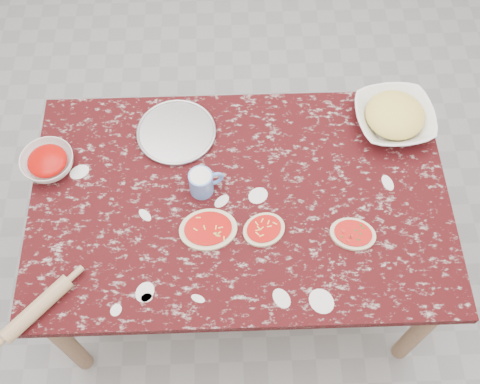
% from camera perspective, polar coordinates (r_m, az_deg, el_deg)
% --- Properties ---
extents(ground, '(4.00, 4.00, 0.00)m').
position_cam_1_polar(ground, '(2.87, 0.00, -7.82)').
color(ground, gray).
extents(worktable, '(1.60, 1.00, 0.75)m').
position_cam_1_polar(worktable, '(2.26, 0.00, -1.64)').
color(worktable, '#330A0C').
rests_on(worktable, ground).
extents(pizza_tray, '(0.40, 0.40, 0.01)m').
position_cam_1_polar(pizza_tray, '(2.35, -6.33, 5.88)').
color(pizza_tray, '#B2B2B7').
rests_on(pizza_tray, worktable).
extents(sauce_bowl, '(0.27, 0.27, 0.06)m').
position_cam_1_polar(sauce_bowl, '(2.35, -18.49, 2.79)').
color(sauce_bowl, white).
rests_on(sauce_bowl, worktable).
extents(cheese_bowl, '(0.34, 0.34, 0.08)m').
position_cam_1_polar(cheese_bowl, '(2.42, 15.00, 7.07)').
color(cheese_bowl, white).
rests_on(cheese_bowl, worktable).
extents(flour_mug, '(0.13, 0.09, 0.11)m').
position_cam_1_polar(flour_mug, '(2.16, -3.77, 0.97)').
color(flour_mug, '#5E88DC').
rests_on(flour_mug, worktable).
extents(pizza_left, '(0.23, 0.19, 0.02)m').
position_cam_1_polar(pizza_left, '(2.12, -3.18, -3.72)').
color(pizza_left, beige).
rests_on(pizza_left, worktable).
extents(pizza_mid, '(0.20, 0.19, 0.02)m').
position_cam_1_polar(pizza_mid, '(2.12, 2.39, -3.74)').
color(pizza_mid, beige).
rests_on(pizza_mid, worktable).
extents(pizza_right, '(0.20, 0.17, 0.02)m').
position_cam_1_polar(pizza_right, '(2.15, 11.13, -4.10)').
color(pizza_right, beige).
rests_on(pizza_right, worktable).
extents(rolling_pin, '(0.23, 0.24, 0.05)m').
position_cam_1_polar(rolling_pin, '(2.10, -19.47, -10.84)').
color(rolling_pin, tan).
rests_on(rolling_pin, worktable).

